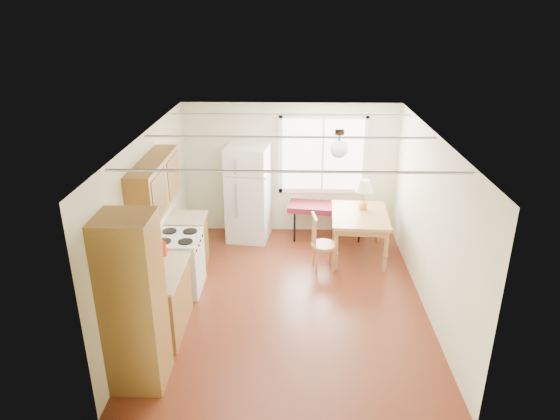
{
  "coord_description": "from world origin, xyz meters",
  "views": [
    {
      "loc": [
        0.05,
        -6.52,
        4.1
      ],
      "look_at": [
        -0.15,
        0.69,
        1.15
      ],
      "focal_mm": 32.0,
      "sensor_mm": 36.0,
      "label": 1
    }
  ],
  "objects_px": {
    "dining_table": "(360,219)",
    "refrigerator": "(248,193)",
    "bench": "(327,209)",
    "chair": "(319,239)"
  },
  "relations": [
    {
      "from": "bench",
      "to": "dining_table",
      "type": "xyz_separation_m",
      "value": [
        0.52,
        -0.72,
        0.1
      ]
    },
    {
      "from": "refrigerator",
      "to": "dining_table",
      "type": "relative_size",
      "value": 1.36
    },
    {
      "from": "dining_table",
      "to": "refrigerator",
      "type": "bearing_deg",
      "value": 164.01
    },
    {
      "from": "refrigerator",
      "to": "chair",
      "type": "bearing_deg",
      "value": -35.67
    },
    {
      "from": "bench",
      "to": "chair",
      "type": "relative_size",
      "value": 1.56
    },
    {
      "from": "chair",
      "to": "dining_table",
      "type": "bearing_deg",
      "value": 27.1
    },
    {
      "from": "bench",
      "to": "chair",
      "type": "height_order",
      "value": "chair"
    },
    {
      "from": "chair",
      "to": "refrigerator",
      "type": "bearing_deg",
      "value": 128.46
    },
    {
      "from": "dining_table",
      "to": "chair",
      "type": "xyz_separation_m",
      "value": [
        -0.72,
        -0.51,
        -0.15
      ]
    },
    {
      "from": "bench",
      "to": "chair",
      "type": "xyz_separation_m",
      "value": [
        -0.2,
        -1.23,
        -0.05
      ]
    }
  ]
}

